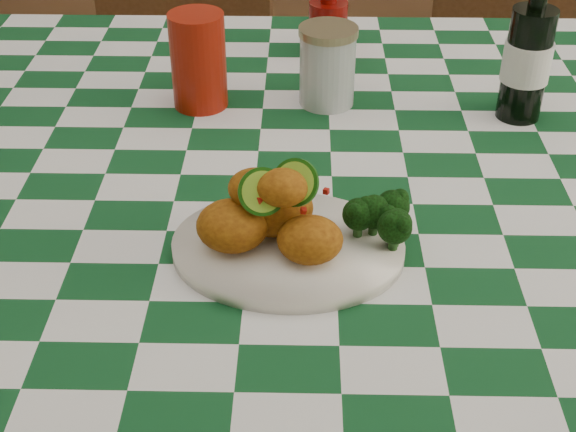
# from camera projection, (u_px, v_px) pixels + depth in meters

# --- Properties ---
(dining_table) EXTENTS (1.66, 1.06, 0.79)m
(dining_table) POSITION_uv_depth(u_px,v_px,m) (324.00, 352.00, 1.36)
(dining_table) COLOR #10461F
(dining_table) RESTS_ON ground
(plate) EXTENTS (0.28, 0.23, 0.02)m
(plate) POSITION_uv_depth(u_px,v_px,m) (288.00, 248.00, 0.94)
(plate) COLOR white
(plate) RESTS_ON dining_table
(fried_chicken_pile) EXTENTS (0.15, 0.11, 0.10)m
(fried_chicken_pile) POSITION_uv_depth(u_px,v_px,m) (283.00, 207.00, 0.90)
(fried_chicken_pile) COLOR #A86210
(fried_chicken_pile) RESTS_ON plate
(broccoli_side) EXTENTS (0.07, 0.07, 0.05)m
(broccoli_side) POSITION_uv_depth(u_px,v_px,m) (375.00, 218.00, 0.92)
(broccoli_side) COLOR black
(broccoli_side) RESTS_ON plate
(red_tumbler) EXTENTS (0.10, 0.10, 0.15)m
(red_tumbler) POSITION_uv_depth(u_px,v_px,m) (198.00, 61.00, 1.21)
(red_tumbler) COLOR maroon
(red_tumbler) RESTS_ON dining_table
(ketchup_bottle) EXTENTS (0.07, 0.07, 0.14)m
(ketchup_bottle) POSITION_uv_depth(u_px,v_px,m) (328.00, 16.00, 1.37)
(ketchup_bottle) COLOR #660805
(ketchup_bottle) RESTS_ON dining_table
(mason_jar) EXTENTS (0.12, 0.12, 0.12)m
(mason_jar) POSITION_uv_depth(u_px,v_px,m) (327.00, 66.00, 1.23)
(mason_jar) COLOR #B2BCBA
(mason_jar) RESTS_ON dining_table
(beer_bottle) EXTENTS (0.08, 0.08, 0.24)m
(beer_bottle) POSITION_uv_depth(u_px,v_px,m) (530.00, 42.00, 1.16)
(beer_bottle) COLOR black
(beer_bottle) RESTS_ON dining_table
(wooden_chair_left) EXTENTS (0.52, 0.53, 0.99)m
(wooden_chair_left) POSITION_uv_depth(u_px,v_px,m) (165.00, 94.00, 1.93)
(wooden_chair_left) COLOR #472814
(wooden_chair_left) RESTS_ON ground
(wooden_chair_right) EXTENTS (0.46, 0.47, 0.83)m
(wooden_chair_right) POSITION_uv_depth(u_px,v_px,m) (496.00, 145.00, 1.89)
(wooden_chair_right) COLOR #472814
(wooden_chair_right) RESTS_ON ground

